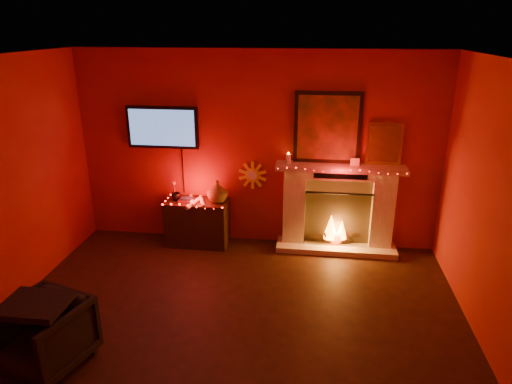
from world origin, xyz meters
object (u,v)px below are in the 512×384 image
Objects in this scene: armchair at (44,335)px; fireplace at (338,200)px; tv at (163,128)px; console_table at (199,219)px; sunburst_clock at (253,175)px.

fireplace is at bearing 62.53° from armchair.
tv is (-2.44, 0.06, 0.92)m from fireplace.
tv is 1.74× the size of armchair.
fireplace reaches higher than tv.
armchair is (-2.72, -2.75, -0.40)m from fireplace.
fireplace is 1.97m from console_table.
tv is at bearing -178.76° from sunburst_clock.
tv reaches higher than armchair.
sunburst_clock reaches higher than console_table.
console_table is (0.50, -0.19, -1.26)m from tv.
console_table is 1.35× the size of armchair.
sunburst_clock is 0.41× the size of console_table.
fireplace is 2.26× the size of console_table.
armchair is (-1.53, -2.84, -0.68)m from sunburst_clock.
fireplace is 2.61m from tv.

